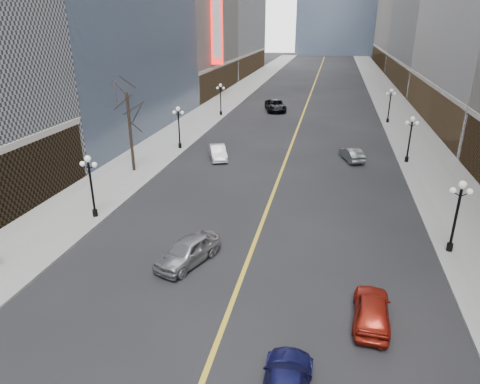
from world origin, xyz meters
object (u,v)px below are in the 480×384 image
at_px(streetlamp_east_3, 390,102).
at_px(car_sb_far, 352,154).
at_px(streetlamp_east_2, 410,135).
at_px(streetlamp_west_2, 179,123).
at_px(streetlamp_east_1, 458,209).
at_px(car_nb_far, 275,106).
at_px(car_nb_near, 188,251).
at_px(car_nb_mid, 218,152).
at_px(car_sb_mid, 372,310).
at_px(streetlamp_west_1, 91,180).
at_px(streetlamp_west_3, 221,96).

bearing_deg(streetlamp_east_3, car_sb_far, -106.25).
relative_size(streetlamp_east_2, streetlamp_west_2, 1.00).
xyz_separation_m(streetlamp_east_1, car_nb_far, (-16.21, 41.32, -2.05)).
height_order(streetlamp_east_2, car_nb_far, streetlamp_east_2).
bearing_deg(car_nb_far, car_nb_near, -103.88).
height_order(car_nb_mid, car_sb_mid, car_nb_mid).
height_order(streetlamp_west_1, car_nb_far, streetlamp_west_1).
bearing_deg(streetlamp_west_2, car_sb_far, -0.75).
relative_size(streetlamp_east_2, streetlamp_west_1, 1.00).
xyz_separation_m(streetlamp_west_1, car_nb_far, (7.39, 41.32, -2.05)).
bearing_deg(streetlamp_west_3, car_sb_mid, -67.06).
height_order(car_nb_mid, car_sb_far, car_nb_mid).
relative_size(car_nb_near, car_sb_far, 1.15).
distance_m(streetlamp_west_1, car_nb_near, 9.75).
relative_size(streetlamp_east_2, car_nb_near, 0.99).
relative_size(streetlamp_west_1, car_sb_mid, 1.10).
xyz_separation_m(streetlamp_east_3, car_nb_far, (-16.21, 5.32, -2.05)).
relative_size(streetlamp_east_1, streetlamp_east_3, 1.00).
relative_size(streetlamp_east_1, streetlamp_west_3, 1.00).
distance_m(streetlamp_west_1, streetlamp_west_2, 18.00).
bearing_deg(streetlamp_east_2, car_sb_mid, -101.27).
bearing_deg(streetlamp_east_3, car_nb_mid, -132.20).
xyz_separation_m(streetlamp_east_1, streetlamp_west_1, (-23.60, 0.00, 0.00)).
bearing_deg(car_nb_mid, streetlamp_west_1, -129.18).
bearing_deg(streetlamp_east_3, streetlamp_west_1, -123.25).
height_order(streetlamp_west_1, car_nb_mid, streetlamp_west_1).
height_order(streetlamp_east_1, streetlamp_east_2, same).
height_order(streetlamp_west_2, streetlamp_west_3, same).
height_order(car_nb_near, car_nb_mid, car_nb_near).
bearing_deg(car_sb_far, streetlamp_east_2, 164.07).
xyz_separation_m(streetlamp_east_3, car_sb_mid, (-5.11, -43.68, -2.20)).
height_order(streetlamp_east_3, car_sb_mid, streetlamp_east_3).
height_order(streetlamp_west_3, car_nb_mid, streetlamp_west_3).
distance_m(streetlamp_west_3, car_sb_far, 25.92).
bearing_deg(streetlamp_west_1, streetlamp_east_3, 56.75).
distance_m(car_nb_mid, car_sb_far, 13.50).
xyz_separation_m(car_sb_mid, car_sb_far, (-0.20, 25.44, -0.04)).
bearing_deg(car_nb_far, streetlamp_east_2, -70.39).
xyz_separation_m(car_nb_far, car_sb_mid, (11.09, -49.00, -0.15)).
relative_size(streetlamp_west_3, car_nb_mid, 1.06).
bearing_deg(car_nb_far, car_sb_far, -80.38).
xyz_separation_m(streetlamp_east_1, streetlamp_west_2, (-23.60, 18.00, 0.00)).
bearing_deg(streetlamp_west_3, car_sb_far, -44.93).
distance_m(streetlamp_east_1, car_nb_near, 15.93).
distance_m(streetlamp_west_2, car_sb_mid, 31.72).
bearing_deg(car_sb_far, car_nb_far, -83.71).
relative_size(streetlamp_east_3, car_sb_far, 1.13).
xyz_separation_m(streetlamp_east_2, car_nb_far, (-16.21, 23.32, -2.05)).
bearing_deg(streetlamp_east_1, car_nb_mid, 140.29).
bearing_deg(streetlamp_west_2, streetlamp_west_1, -90.00).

